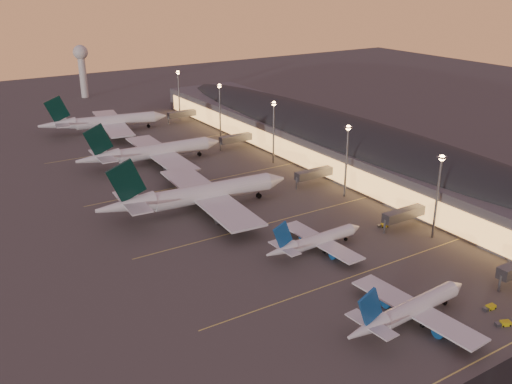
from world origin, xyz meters
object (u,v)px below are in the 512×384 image
at_px(baggage_tug_b, 490,307).
at_px(baggage_tug_c, 383,225).
at_px(airliner_wide_near, 197,195).
at_px(airliner_wide_mid, 152,152).
at_px(radar_tower, 82,62).
at_px(airliner_narrow_south, 410,310).
at_px(airliner_narrow_north, 316,241).
at_px(airliner_wide_far, 105,122).
at_px(baggage_tug_a, 503,323).

bearing_deg(baggage_tug_b, baggage_tug_c, 79.50).
height_order(airliner_wide_near, airliner_wide_mid, airliner_wide_near).
bearing_deg(radar_tower, airliner_narrow_south, -92.69).
distance_m(airliner_narrow_north, airliner_wide_far, 158.93).
relative_size(baggage_tug_a, baggage_tug_c, 1.05).
bearing_deg(airliner_wide_mid, radar_tower, 85.57).
height_order(airliner_wide_far, radar_tower, radar_tower).
relative_size(airliner_narrow_south, baggage_tug_c, 10.69).
xyz_separation_m(airliner_wide_far, baggage_tug_b, (23.73, -204.63, -4.67)).
height_order(airliner_wide_near, radar_tower, radar_tower).
distance_m(radar_tower, baggage_tug_b, 294.92).
bearing_deg(airliner_wide_near, baggage_tug_a, -69.98).
distance_m(airliner_narrow_south, baggage_tug_c, 52.70).
relative_size(airliner_wide_near, airliner_wide_mid, 1.08).
bearing_deg(airliner_wide_far, baggage_tug_b, -74.38).
relative_size(airliner_wide_far, radar_tower, 1.91).
xyz_separation_m(airliner_narrow_south, airliner_narrow_north, (4.43, 39.69, -0.39)).
height_order(airliner_narrow_north, airliner_wide_far, airliner_wide_far).
bearing_deg(airliner_narrow_south, airliner_wide_near, 93.26).
height_order(airliner_narrow_north, baggage_tug_c, airliner_narrow_north).
relative_size(airliner_narrow_south, airliner_narrow_north, 1.13).
bearing_deg(airliner_wide_far, airliner_wide_near, -84.47).
relative_size(airliner_narrow_north, baggage_tug_c, 9.49).
xyz_separation_m(airliner_wide_near, airliner_wide_far, (6.92, 114.12, -0.38)).
bearing_deg(airliner_wide_mid, airliner_narrow_north, -83.38).
height_order(airliner_narrow_south, radar_tower, radar_tower).
height_order(airliner_wide_mid, baggage_tug_a, airliner_wide_mid).
bearing_deg(airliner_wide_mid, baggage_tug_a, -80.03).
xyz_separation_m(airliner_wide_far, radar_tower, (16.76, 89.42, 16.74)).
relative_size(baggage_tug_a, baggage_tug_b, 1.07).
bearing_deg(radar_tower, baggage_tug_a, -89.24).
relative_size(airliner_narrow_north, airliner_wide_far, 0.54).
bearing_deg(airliner_wide_near, baggage_tug_b, -67.29).
distance_m(radar_tower, baggage_tug_c, 248.15).
bearing_deg(airliner_wide_near, airliner_narrow_south, -79.11).
bearing_deg(baggage_tug_b, airliner_narrow_south, 166.83).
xyz_separation_m(airliner_wide_far, baggage_tug_c, (35.77, -157.07, -4.68)).
bearing_deg(airliner_wide_near, airliner_wide_mid, 86.96).
height_order(airliner_wide_mid, radar_tower, radar_tower).
bearing_deg(airliner_wide_near, airliner_wide_far, 90.53).
bearing_deg(baggage_tug_b, airliner_narrow_north, 112.97).
relative_size(radar_tower, baggage_tug_a, 8.72).
distance_m(airliner_wide_near, baggage_tug_a, 100.39).
bearing_deg(airliner_narrow_south, airliner_narrow_north, 80.00).
xyz_separation_m(airliner_narrow_north, airliner_wide_near, (-14.61, 44.61, 2.38)).
relative_size(airliner_wide_mid, baggage_tug_c, 17.32).
distance_m(airliner_narrow_south, baggage_tug_b, 21.61).
bearing_deg(baggage_tug_a, airliner_wide_far, 118.63).
distance_m(airliner_wide_near, airliner_wide_mid, 54.77).
distance_m(airliner_wide_mid, airliner_wide_far, 59.77).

